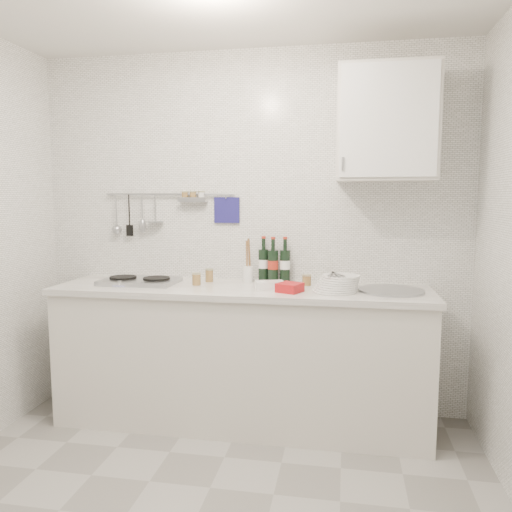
{
  "coord_description": "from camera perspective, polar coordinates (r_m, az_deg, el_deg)",
  "views": [
    {
      "loc": [
        0.67,
        -2.04,
        1.5
      ],
      "look_at": [
        0.14,
        0.9,
        1.15
      ],
      "focal_mm": 35.0,
      "sensor_mm": 36.0,
      "label": 1
    }
  ],
  "objects": [
    {
      "name": "strawberry_punnet",
      "position": [
        3.08,
        3.88,
        -3.62
      ],
      "size": [
        0.18,
        0.18,
        0.06
      ],
      "primitive_type": "cube",
      "rotation": [
        0.0,
        0.0,
        -0.42
      ],
      "color": "red",
      "rests_on": "counter"
    },
    {
      "name": "wine_bottles",
      "position": [
        3.43,
        2.05,
        -0.39
      ],
      "size": [
        0.23,
        0.11,
        0.31
      ],
      "rotation": [
        0.0,
        0.0,
        -0.14
      ],
      "color": "black",
      "rests_on": "counter"
    },
    {
      "name": "plate_stack_sink",
      "position": [
        3.13,
        9.3,
        -3.12
      ],
      "size": [
        0.29,
        0.28,
        0.11
      ],
      "rotation": [
        0.0,
        0.0,
        0.17
      ],
      "color": "white",
      "rests_on": "counter"
    },
    {
      "name": "utensil_crock",
      "position": [
        3.43,
        -0.92,
        -1.79
      ],
      "size": [
        0.07,
        0.07,
        0.3
      ],
      "rotation": [
        0.0,
        0.0,
        -0.07
      ],
      "color": "white",
      "rests_on": "counter"
    },
    {
      "name": "jar_c",
      "position": [
        3.32,
        5.82,
        -2.73
      ],
      "size": [
        0.06,
        0.06,
        0.07
      ],
      "rotation": [
        0.0,
        0.0,
        0.02
      ],
      "color": "olive",
      "rests_on": "counter"
    },
    {
      "name": "jar_a",
      "position": [
        3.45,
        -5.36,
        -2.19
      ],
      "size": [
        0.06,
        0.06,
        0.09
      ],
      "rotation": [
        0.0,
        0.0,
        -0.41
      ],
      "color": "olive",
      "rests_on": "counter"
    },
    {
      "name": "plate_stack_hob",
      "position": [
        3.48,
        -14.43,
        -2.86
      ],
      "size": [
        0.29,
        0.28,
        0.02
      ],
      "rotation": [
        0.0,
        0.0,
        -0.06
      ],
      "color": "#484CA5",
      "rests_on": "counter"
    },
    {
      "name": "counter",
      "position": [
        3.38,
        -1.59,
        -11.66
      ],
      "size": [
        2.44,
        0.64,
        0.96
      ],
      "color": "beige",
      "rests_on": "floor"
    },
    {
      "name": "butter_dish",
      "position": [
        3.17,
        1.57,
        -3.34
      ],
      "size": [
        0.19,
        0.14,
        0.05
      ],
      "primitive_type": "cube",
      "rotation": [
        0.0,
        0.0,
        0.33
      ],
      "color": "white",
      "rests_on": "counter"
    },
    {
      "name": "wall_rail",
      "position": [
        3.63,
        -10.17,
        5.46
      ],
      "size": [
        0.98,
        0.09,
        0.34
      ],
      "color": "#93969B",
      "rests_on": "back_wall"
    },
    {
      "name": "back_wall",
      "position": [
        3.51,
        -0.74,
        2.65
      ],
      "size": [
        3.0,
        0.02,
        2.5
      ],
      "primitive_type": "cube",
      "color": "silver",
      "rests_on": "floor"
    },
    {
      "name": "jar_b",
      "position": [
        3.35,
        8.99,
        -2.63
      ],
      "size": [
        0.06,
        0.06,
        0.08
      ],
      "rotation": [
        0.0,
        0.0,
        -0.13
      ],
      "color": "olive",
      "rests_on": "counter"
    },
    {
      "name": "wall_cabinet",
      "position": [
        3.3,
        14.67,
        14.37
      ],
      "size": [
        0.6,
        0.38,
        0.7
      ],
      "color": "beige",
      "rests_on": "back_wall"
    },
    {
      "name": "jar_d",
      "position": [
        3.33,
        -6.82,
        -2.61
      ],
      "size": [
        0.06,
        0.06,
        0.08
      ],
      "rotation": [
        0.0,
        0.0,
        0.25
      ],
      "color": "olive",
      "rests_on": "counter"
    }
  ]
}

